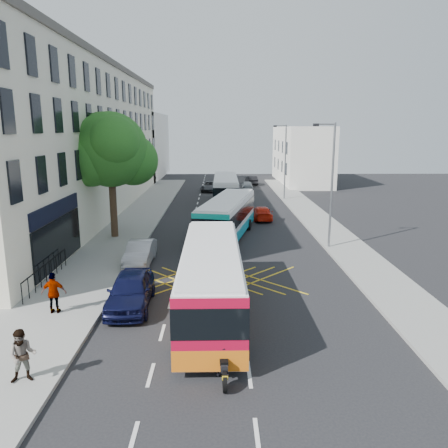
{
  "coord_description": "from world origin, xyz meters",
  "views": [
    {
      "loc": [
        -0.98,
        -15.77,
        7.82
      ],
      "look_at": [
        -0.66,
        9.7,
        2.2
      ],
      "focal_mm": 35.0,
      "sensor_mm": 36.0,
      "label": 1
    }
  ],
  "objects_px": {
    "distant_car_grey": "(210,186)",
    "lamp_far": "(284,158)",
    "bus_near": "(211,279)",
    "pedestrian_far": "(54,293)",
    "distant_car_silver": "(247,185)",
    "street_tree": "(110,150)",
    "lamp_near": "(331,179)",
    "bus_mid": "(227,217)",
    "red_hatchback": "(262,213)",
    "motorbike": "(223,352)",
    "bus_far": "(226,190)",
    "parked_car_silver": "(140,253)",
    "pedestrian_near": "(23,356)",
    "parked_car_blue": "(131,290)",
    "distant_car_dark": "(251,180)"
  },
  "relations": [
    {
      "from": "bus_near",
      "to": "pedestrian_far",
      "type": "bearing_deg",
      "value": -178.84
    },
    {
      "from": "parked_car_blue",
      "to": "parked_car_silver",
      "type": "bearing_deg",
      "value": 94.14
    },
    {
      "from": "lamp_far",
      "to": "parked_car_blue",
      "type": "relative_size",
      "value": 1.75
    },
    {
      "from": "motorbike",
      "to": "lamp_far",
      "type": "bearing_deg",
      "value": 76.28
    },
    {
      "from": "pedestrian_near",
      "to": "pedestrian_far",
      "type": "xyz_separation_m",
      "value": [
        -0.92,
        5.13,
        0.03
      ]
    },
    {
      "from": "distant_car_silver",
      "to": "red_hatchback",
      "type": "bearing_deg",
      "value": 90.27
    },
    {
      "from": "bus_mid",
      "to": "parked_car_silver",
      "type": "height_order",
      "value": "bus_mid"
    },
    {
      "from": "distant_car_grey",
      "to": "distant_car_dark",
      "type": "bearing_deg",
      "value": 54.44
    },
    {
      "from": "motorbike",
      "to": "distant_car_dark",
      "type": "distance_m",
      "value": 48.75
    },
    {
      "from": "street_tree",
      "to": "distant_car_grey",
      "type": "distance_m",
      "value": 25.55
    },
    {
      "from": "bus_mid",
      "to": "red_hatchback",
      "type": "height_order",
      "value": "bus_mid"
    },
    {
      "from": "bus_near",
      "to": "lamp_far",
      "type": "bearing_deg",
      "value": 75.64
    },
    {
      "from": "lamp_near",
      "to": "pedestrian_far",
      "type": "relative_size",
      "value": 4.51
    },
    {
      "from": "bus_far",
      "to": "motorbike",
      "type": "xyz_separation_m",
      "value": [
        -0.6,
        -32.22,
        -0.65
      ]
    },
    {
      "from": "bus_near",
      "to": "motorbike",
      "type": "height_order",
      "value": "bus_near"
    },
    {
      "from": "distant_car_silver",
      "to": "pedestrian_near",
      "type": "bearing_deg",
      "value": 77.44
    },
    {
      "from": "red_hatchback",
      "to": "distant_car_silver",
      "type": "height_order",
      "value": "distant_car_silver"
    },
    {
      "from": "street_tree",
      "to": "lamp_near",
      "type": "distance_m",
      "value": 15.1
    },
    {
      "from": "street_tree",
      "to": "parked_car_blue",
      "type": "xyz_separation_m",
      "value": [
        3.61,
        -12.44,
        -5.51
      ]
    },
    {
      "from": "bus_near",
      "to": "distant_car_dark",
      "type": "bearing_deg",
      "value": 83.08
    },
    {
      "from": "bus_mid",
      "to": "parked_car_silver",
      "type": "xyz_separation_m",
      "value": [
        -5.24,
        -6.05,
        -0.87
      ]
    },
    {
      "from": "bus_near",
      "to": "distant_car_silver",
      "type": "distance_m",
      "value": 38.27
    },
    {
      "from": "lamp_near",
      "to": "pedestrian_far",
      "type": "height_order",
      "value": "lamp_near"
    },
    {
      "from": "parked_car_silver",
      "to": "distant_car_dark",
      "type": "relative_size",
      "value": 1.07
    },
    {
      "from": "pedestrian_far",
      "to": "street_tree",
      "type": "bearing_deg",
      "value": -90.09
    },
    {
      "from": "street_tree",
      "to": "bus_far",
      "type": "xyz_separation_m",
      "value": [
        8.27,
        14.05,
        -4.75
      ]
    },
    {
      "from": "lamp_far",
      "to": "distant_car_silver",
      "type": "bearing_deg",
      "value": 114.13
    },
    {
      "from": "pedestrian_near",
      "to": "distant_car_silver",
      "type": "bearing_deg",
      "value": 63.0
    },
    {
      "from": "bus_mid",
      "to": "red_hatchback",
      "type": "xyz_separation_m",
      "value": [
        3.12,
        6.5,
        -0.96
      ]
    },
    {
      "from": "parked_car_silver",
      "to": "pedestrian_near",
      "type": "xyz_separation_m",
      "value": [
        -1.4,
        -12.46,
        0.34
      ]
    },
    {
      "from": "distant_car_grey",
      "to": "pedestrian_near",
      "type": "bearing_deg",
      "value": -90.22
    },
    {
      "from": "pedestrian_far",
      "to": "parked_car_silver",
      "type": "bearing_deg",
      "value": -110.19
    },
    {
      "from": "bus_mid",
      "to": "distant_car_grey",
      "type": "xyz_separation_m",
      "value": [
        -1.67,
        24.04,
        -0.92
      ]
    },
    {
      "from": "lamp_near",
      "to": "parked_car_silver",
      "type": "distance_m",
      "value": 12.81
    },
    {
      "from": "bus_near",
      "to": "pedestrian_far",
      "type": "distance_m",
      "value": 6.65
    },
    {
      "from": "street_tree",
      "to": "bus_near",
      "type": "xyz_separation_m",
      "value": [
        7.21,
        -13.18,
        -4.74
      ]
    },
    {
      "from": "bus_mid",
      "to": "distant_car_silver",
      "type": "distance_m",
      "value": 25.06
    },
    {
      "from": "red_hatchback",
      "to": "pedestrian_far",
      "type": "bearing_deg",
      "value": 60.1
    },
    {
      "from": "parked_car_blue",
      "to": "pedestrian_near",
      "type": "distance_m",
      "value": 6.42
    },
    {
      "from": "lamp_far",
      "to": "lamp_near",
      "type": "bearing_deg",
      "value": -90.0
    },
    {
      "from": "lamp_far",
      "to": "bus_far",
      "type": "bearing_deg",
      "value": -155.11
    },
    {
      "from": "parked_car_blue",
      "to": "pedestrian_far",
      "type": "relative_size",
      "value": 2.58
    },
    {
      "from": "parked_car_silver",
      "to": "distant_car_dark",
      "type": "distance_m",
      "value": 37.57
    },
    {
      "from": "distant_car_grey",
      "to": "distant_car_silver",
      "type": "distance_m",
      "value": 4.79
    },
    {
      "from": "bus_mid",
      "to": "pedestrian_far",
      "type": "distance_m",
      "value": 15.38
    },
    {
      "from": "street_tree",
      "to": "lamp_near",
      "type": "height_order",
      "value": "street_tree"
    },
    {
      "from": "bus_mid",
      "to": "bus_far",
      "type": "xyz_separation_m",
      "value": [
        0.12,
        14.03,
        0.01
      ]
    },
    {
      "from": "lamp_near",
      "to": "lamp_far",
      "type": "distance_m",
      "value": 20.0
    },
    {
      "from": "bus_near",
      "to": "bus_far",
      "type": "relative_size",
      "value": 1.0
    },
    {
      "from": "distant_car_grey",
      "to": "lamp_far",
      "type": "bearing_deg",
      "value": -34.03
    }
  ]
}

